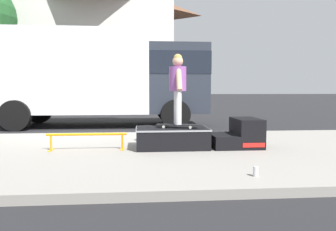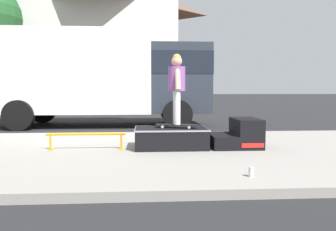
# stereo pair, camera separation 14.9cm
# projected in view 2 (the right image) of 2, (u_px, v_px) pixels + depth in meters

# --- Properties ---
(ground_plane) EXTENTS (140.00, 140.00, 0.00)m
(ground_plane) POSITION_uv_depth(u_px,v_px,m) (76.00, 135.00, 8.98)
(ground_plane) COLOR black
(sidewalk_slab) EXTENTS (50.00, 5.00, 0.12)m
(sidewalk_slab) POSITION_uv_depth(u_px,v_px,m) (41.00, 154.00, 5.99)
(sidewalk_slab) COLOR gray
(sidewalk_slab) RESTS_ON ground
(skate_box) EXTENTS (1.34, 0.85, 0.38)m
(skate_box) POSITION_uv_depth(u_px,v_px,m) (171.00, 137.00, 6.29)
(skate_box) COLOR black
(skate_box) RESTS_ON sidewalk_slab
(kicker_ramp) EXTENTS (0.92, 0.85, 0.54)m
(kicker_ramp) POSITION_uv_depth(u_px,v_px,m) (239.00, 135.00, 6.37)
(kicker_ramp) COLOR black
(kicker_ramp) RESTS_ON sidewalk_slab
(grind_rail) EXTENTS (1.43, 0.28, 0.31)m
(grind_rail) POSITION_uv_depth(u_px,v_px,m) (86.00, 137.00, 6.10)
(grind_rail) COLOR orange
(grind_rail) RESTS_ON sidewalk_slab
(skateboard) EXTENTS (0.81, 0.40, 0.07)m
(skateboard) POSITION_uv_depth(u_px,v_px,m) (177.00, 125.00, 6.26)
(skateboard) COLOR black
(skateboard) RESTS_ON skate_box
(skater_kid) EXTENTS (0.32, 0.67, 1.30)m
(skater_kid) POSITION_uv_depth(u_px,v_px,m) (177.00, 83.00, 6.19)
(skater_kid) COLOR silver
(skater_kid) RESTS_ON skateboard
(soda_can) EXTENTS (0.07, 0.07, 0.13)m
(soda_can) POSITION_uv_depth(u_px,v_px,m) (251.00, 172.00, 4.21)
(soda_can) COLOR silver
(soda_can) RESTS_ON sidewalk_slab
(box_truck) EXTENTS (6.91, 2.63, 3.05)m
(box_truck) POSITION_uv_depth(u_px,v_px,m) (104.00, 74.00, 11.06)
(box_truck) COLOR silver
(box_truck) RESTS_ON ground
(house_behind) EXTENTS (9.54, 8.23, 8.40)m
(house_behind) POSITION_uv_depth(u_px,v_px,m) (103.00, 42.00, 21.51)
(house_behind) COLOR silver
(house_behind) RESTS_ON ground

